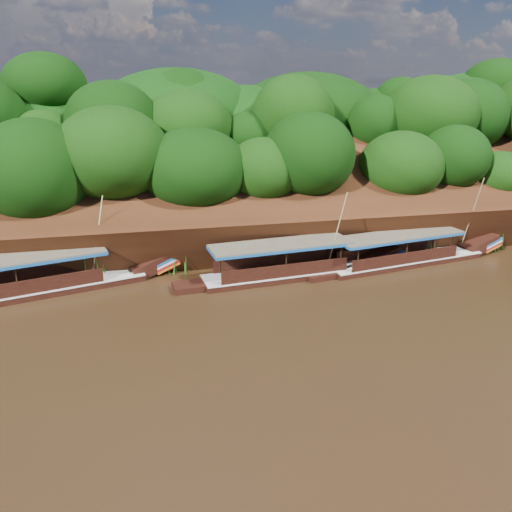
% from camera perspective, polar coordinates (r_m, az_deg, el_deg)
% --- Properties ---
extents(ground, '(160.00, 160.00, 0.00)m').
position_cam_1_polar(ground, '(29.19, 4.66, -7.64)').
color(ground, black).
rests_on(ground, ground).
extents(riverbank, '(120.00, 30.06, 19.40)m').
position_cam_1_polar(riverbank, '(49.50, -2.95, 6.06)').
color(riverbank, black).
rests_on(riverbank, ground).
extents(boat_0, '(15.38, 4.61, 7.03)m').
position_cam_1_polar(boat_0, '(40.15, 17.62, 0.01)').
color(boat_0, black).
rests_on(boat_0, ground).
extents(boat_1, '(15.19, 3.77, 6.65)m').
position_cam_1_polar(boat_1, '(35.84, 5.15, -1.38)').
color(boat_1, black).
rests_on(boat_1, ground).
extents(boat_2, '(16.95, 6.66, 6.58)m').
position_cam_1_polar(boat_2, '(35.75, -22.77, -2.91)').
color(boat_2, black).
rests_on(boat_2, ground).
extents(reeds, '(50.32, 2.14, 2.16)m').
position_cam_1_polar(reeds, '(36.70, -4.11, -0.36)').
color(reeds, '#225A16').
rests_on(reeds, ground).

